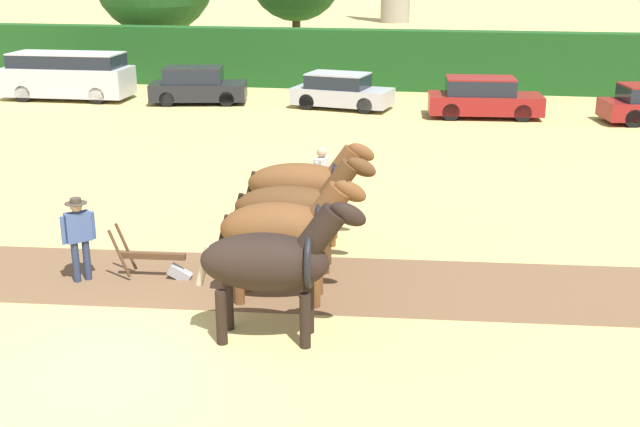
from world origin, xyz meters
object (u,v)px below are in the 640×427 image
at_px(plow, 159,263).
at_px(draft_horse_lead_right, 285,229).
at_px(parked_van, 68,75).
at_px(draft_horse_trail_left, 296,207).
at_px(farmer_beside_team, 322,177).
at_px(draft_horse_lead_left, 272,261).
at_px(farmer_at_plow, 79,233).
at_px(parked_car_center, 483,98).
at_px(parked_car_left, 197,86).
at_px(parked_car_center_left, 341,91).
at_px(draft_horse_trail_right, 304,184).

bearing_deg(plow, draft_horse_lead_right, -16.98).
bearing_deg(parked_van, draft_horse_lead_right, -55.43).
distance_m(draft_horse_trail_left, farmer_beside_team, 3.21).
height_order(draft_horse_lead_left, farmer_at_plow, draft_horse_lead_left).
relative_size(draft_horse_lead_right, parked_car_center, 0.62).
height_order(draft_horse_lead_right, draft_horse_trail_left, draft_horse_trail_left).
height_order(plow, farmer_at_plow, farmer_at_plow).
xyz_separation_m(farmer_beside_team, parked_car_left, (-7.89, 14.58, -0.29)).
bearing_deg(draft_horse_lead_left, parked_car_left, 106.72).
bearing_deg(draft_horse_lead_right, parked_car_center_left, 90.88).
xyz_separation_m(plow, parked_car_center, (6.48, 17.67, 0.43)).
bearing_deg(parked_van, parked_car_center, -4.39).
bearing_deg(draft_horse_lead_left, plow, 137.63).
xyz_separation_m(draft_horse_lead_left, plow, (-2.77, 2.14, -1.04)).
relative_size(plow, farmer_beside_team, 0.90).
height_order(farmer_at_plow, farmer_beside_team, farmer_beside_team).
distance_m(farmer_at_plow, parked_van, 21.44).
height_order(draft_horse_lead_right, draft_horse_trail_right, draft_horse_lead_right).
bearing_deg(farmer_at_plow, draft_horse_trail_right, 85.30).
xyz_separation_m(draft_horse_lead_right, parked_car_left, (-8.04, 19.35, -0.62)).
height_order(draft_horse_lead_left, parked_car_center_left, draft_horse_lead_left).
bearing_deg(parked_car_left, parked_car_center, -16.62).
height_order(draft_horse_trail_left, parked_van, draft_horse_trail_left).
height_order(plow, parked_van, parked_van).
xyz_separation_m(draft_horse_trail_right, parked_van, (-13.57, 16.13, -0.26)).
height_order(farmer_beside_team, parked_car_center_left, farmer_beside_team).
relative_size(farmer_at_plow, parked_car_left, 0.39).
height_order(draft_horse_lead_right, farmer_beside_team, draft_horse_lead_right).
bearing_deg(farmer_beside_team, plow, -105.04).
relative_size(draft_horse_lead_left, plow, 1.79).
height_order(plow, parked_car_center_left, parked_car_center_left).
bearing_deg(parked_car_center_left, parked_car_left, -170.34).
relative_size(farmer_at_plow, farmer_beside_team, 0.95).
bearing_deg(farmer_beside_team, parked_car_center, 88.97).
relative_size(plow, farmer_at_plow, 0.94).
relative_size(draft_horse_lead_right, farmer_at_plow, 1.66).
bearing_deg(draft_horse_trail_right, plow, -137.54).
bearing_deg(parked_car_center_left, draft_horse_trail_right, -73.02).
bearing_deg(farmer_at_plow, draft_horse_lead_right, 44.80).
relative_size(plow, parked_van, 0.29).
height_order(draft_horse_trail_left, parked_car_center, draft_horse_trail_left).
height_order(parked_van, parked_car_center, parked_van).
height_order(parked_van, parked_car_center_left, parked_van).
xyz_separation_m(draft_horse_lead_right, draft_horse_trail_right, (-0.25, 3.14, -0.04)).
height_order(farmer_beside_team, parked_car_left, farmer_beside_team).
distance_m(draft_horse_lead_right, farmer_beside_team, 4.78).
relative_size(draft_horse_trail_right, parked_car_center_left, 0.68).
xyz_separation_m(farmer_at_plow, parked_van, (-9.78, 19.08, 0.08)).
xyz_separation_m(draft_horse_lead_right, parked_car_center, (3.84, 18.25, -0.60)).
distance_m(parked_car_left, parked_car_center, 11.94).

